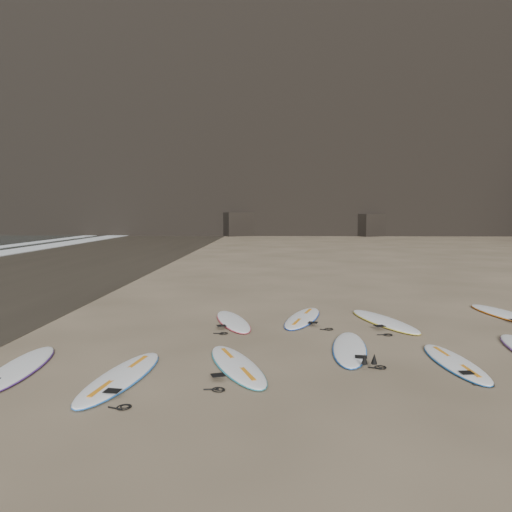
{
  "coord_description": "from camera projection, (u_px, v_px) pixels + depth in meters",
  "views": [
    {
      "loc": [
        -1.87,
        -8.57,
        2.53
      ],
      "look_at": [
        -2.29,
        3.1,
        1.5
      ],
      "focal_mm": 35.0,
      "sensor_mm": 36.0,
      "label": 1
    }
  ],
  "objects": [
    {
      "name": "surfboard_6",
      "position": [
        303.0,
        318.0,
        11.77
      ],
      "size": [
        1.27,
        2.59,
        0.09
      ],
      "primitive_type": "ellipsoid",
      "rotation": [
        0.0,
        0.0,
        -0.28
      ],
      "color": "white",
      "rests_on": "ground"
    },
    {
      "name": "surfboard_3",
      "position": [
        455.0,
        362.0,
        8.28
      ],
      "size": [
        0.73,
        2.31,
        0.08
      ],
      "primitive_type": "ellipsoid",
      "rotation": [
        0.0,
        0.0,
        0.08
      ],
      "color": "white",
      "rests_on": "ground"
    },
    {
      "name": "surfboard_2",
      "position": [
        350.0,
        348.0,
        9.15
      ],
      "size": [
        0.91,
        2.51,
        0.09
      ],
      "primitive_type": "ellipsoid",
      "rotation": [
        0.0,
        0.0,
        -0.13
      ],
      "color": "white",
      "rests_on": "ground"
    },
    {
      "name": "surfboard_8",
      "position": [
        507.0,
        315.0,
        12.09
      ],
      "size": [
        1.2,
        2.82,
        0.1
      ],
      "primitive_type": "ellipsoid",
      "rotation": [
        0.0,
        0.0,
        0.21
      ],
      "color": "white",
      "rests_on": "ground"
    },
    {
      "name": "ground",
      "position": [
        381.0,
        358.0,
        8.68
      ],
      "size": [
        240.0,
        240.0,
        0.0
      ],
      "primitive_type": "plane",
      "color": "#897559",
      "rests_on": "ground"
    },
    {
      "name": "surfboard_11",
      "position": [
        19.0,
        368.0,
        7.99
      ],
      "size": [
        0.78,
        2.56,
        0.09
      ],
      "primitive_type": "ellipsoid",
      "rotation": [
        0.0,
        0.0,
        0.07
      ],
      "color": "white",
      "rests_on": "ground"
    },
    {
      "name": "surfboard_1",
      "position": [
        237.0,
        365.0,
        8.14
      ],
      "size": [
        1.4,
        2.48,
        0.09
      ],
      "primitive_type": "ellipsoid",
      "rotation": [
        0.0,
        0.0,
        0.36
      ],
      "color": "white",
      "rests_on": "ground"
    },
    {
      "name": "surfboard_5",
      "position": [
        233.0,
        321.0,
        11.43
      ],
      "size": [
        1.24,
        2.47,
        0.09
      ],
      "primitive_type": "ellipsoid",
      "rotation": [
        0.0,
        0.0,
        0.29
      ],
      "color": "white",
      "rests_on": "ground"
    },
    {
      "name": "headland",
      "position": [
        509.0,
        43.0,
        54.54
      ],
      "size": [
        170.0,
        101.0,
        63.47
      ],
      "color": "black",
      "rests_on": "ground"
    },
    {
      "name": "surfboard_7",
      "position": [
        384.0,
        321.0,
        11.43
      ],
      "size": [
        1.48,
        2.72,
        0.1
      ],
      "primitive_type": "ellipsoid",
      "rotation": [
        0.0,
        0.0,
        0.33
      ],
      "color": "white",
      "rests_on": "ground"
    },
    {
      "name": "surfboard_0",
      "position": [
        121.0,
        376.0,
        7.56
      ],
      "size": [
        0.99,
        2.66,
        0.09
      ],
      "primitive_type": "ellipsoid",
      "rotation": [
        0.0,
        0.0,
        -0.14
      ],
      "color": "white",
      "rests_on": "ground"
    }
  ]
}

